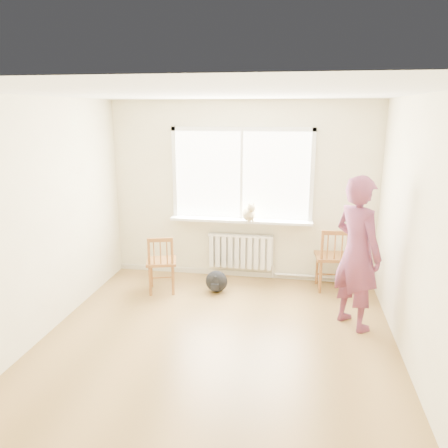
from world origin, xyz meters
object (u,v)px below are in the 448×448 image
at_px(backpack, 216,281).
at_px(chair_right, 332,259).
at_px(chair_left, 161,264).
at_px(cat, 249,213).
at_px(person, 357,253).

bearing_deg(backpack, chair_right, 11.73).
xyz_separation_m(chair_left, backpack, (0.77, 0.15, -0.27)).
height_order(chair_right, backpack, chair_right).
relative_size(chair_left, backpack, 2.68).
bearing_deg(chair_right, chair_left, 5.88).
bearing_deg(cat, backpack, -149.32).
bearing_deg(cat, chair_left, -171.39).
height_order(chair_left, cat, cat).
bearing_deg(chair_left, person, 152.15).
relative_size(chair_left, cat, 1.92).
distance_m(chair_right, backpack, 1.70).
height_order(chair_left, chair_right, chair_right).
relative_size(chair_right, person, 0.51).
xyz_separation_m(chair_left, cat, (1.18, 0.64, 0.65)).
bearing_deg(person, chair_right, -28.23).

